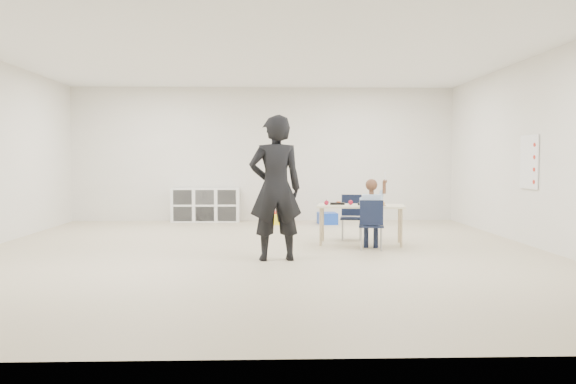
{
  "coord_description": "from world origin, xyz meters",
  "views": [
    {
      "loc": [
        0.09,
        -8.34,
        1.28
      ],
      "look_at": [
        0.36,
        -0.2,
        0.85
      ],
      "focal_mm": 38.0,
      "sensor_mm": 36.0,
      "label": 1
    }
  ],
  "objects_px": {
    "child": "(371,210)",
    "cubby_shelf": "(206,205)",
    "table": "(361,224)",
    "chair_near": "(371,225)",
    "adult": "(275,188)"
  },
  "relations": [
    {
      "from": "cubby_shelf",
      "to": "table",
      "type": "bearing_deg",
      "value": -52.09
    },
    {
      "from": "table",
      "to": "cubby_shelf",
      "type": "bearing_deg",
      "value": 136.69
    },
    {
      "from": "child",
      "to": "cubby_shelf",
      "type": "distance_m",
      "value": 4.89
    },
    {
      "from": "chair_near",
      "to": "child",
      "type": "bearing_deg",
      "value": 0.0
    },
    {
      "from": "chair_near",
      "to": "adult",
      "type": "bearing_deg",
      "value": -138.6
    },
    {
      "from": "chair_near",
      "to": "cubby_shelf",
      "type": "xyz_separation_m",
      "value": [
        -2.76,
        4.03,
        -0.01
      ]
    },
    {
      "from": "child",
      "to": "cubby_shelf",
      "type": "bearing_deg",
      "value": 133.24
    },
    {
      "from": "table",
      "to": "chair_near",
      "type": "xyz_separation_m",
      "value": [
        0.06,
        -0.56,
        0.06
      ]
    },
    {
      "from": "table",
      "to": "adult",
      "type": "height_order",
      "value": "adult"
    },
    {
      "from": "child",
      "to": "adult",
      "type": "xyz_separation_m",
      "value": [
        -1.38,
        -0.88,
        0.36
      ]
    },
    {
      "from": "table",
      "to": "cubby_shelf",
      "type": "xyz_separation_m",
      "value": [
        -2.7,
        3.46,
        0.05
      ]
    },
    {
      "from": "cubby_shelf",
      "to": "chair_near",
      "type": "bearing_deg",
      "value": -55.55
    },
    {
      "from": "child",
      "to": "adult",
      "type": "relative_size",
      "value": 0.61
    },
    {
      "from": "cubby_shelf",
      "to": "child",
      "type": "bearing_deg",
      "value": -55.55
    },
    {
      "from": "table",
      "to": "chair_near",
      "type": "bearing_deg",
      "value": -74.63
    }
  ]
}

